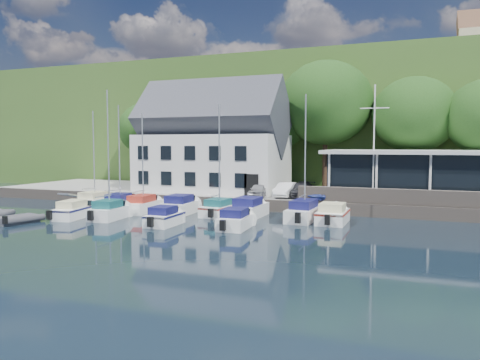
{
  "coord_description": "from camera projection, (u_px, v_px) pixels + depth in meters",
  "views": [
    {
      "loc": [
        12.16,
        -25.92,
        5.62
      ],
      "look_at": [
        -1.23,
        9.0,
        2.73
      ],
      "focal_mm": 35.0,
      "sensor_mm": 36.0,
      "label": 1
    }
  ],
  "objects": [
    {
      "name": "ground",
      "position": [
        207.0,
        235.0,
        28.9
      ],
      "size": [
        180.0,
        180.0,
        0.0
      ],
      "primitive_type": "plane",
      "color": "black",
      "rests_on": "ground"
    },
    {
      "name": "quay",
      "position": [
        283.0,
        197.0,
        45.15
      ],
      "size": [
        60.0,
        13.0,
        1.0
      ],
      "primitive_type": "cube",
      "color": "#979691",
      "rests_on": "ground"
    },
    {
      "name": "quay_face",
      "position": [
        262.0,
        205.0,
        39.1
      ],
      "size": [
        60.0,
        0.3,
        1.0
      ],
      "primitive_type": "cube",
      "color": "#6D6157",
      "rests_on": "ground"
    },
    {
      "name": "hillside",
      "position": [
        349.0,
        131.0,
        86.0
      ],
      "size": [
        160.0,
        75.0,
        16.0
      ],
      "primitive_type": "cube",
      "color": "#375821",
      "rests_on": "ground"
    },
    {
      "name": "field_patch",
      "position": [
        398.0,
        89.0,
        89.96
      ],
      "size": [
        50.0,
        30.0,
        0.3
      ],
      "primitive_type": "cube",
      "color": "#556834",
      "rests_on": "hillside"
    },
    {
      "name": "harbor_building",
      "position": [
        213.0,
        147.0,
        46.35
      ],
      "size": [
        14.4,
        8.2,
        8.7
      ],
      "primitive_type": null,
      "color": "silver",
      "rests_on": "quay"
    },
    {
      "name": "club_pavilion",
      "position": [
        404.0,
        174.0,
        39.63
      ],
      "size": [
        13.2,
        7.2,
        4.1
      ],
      "primitive_type": null,
      "color": "black",
      "rests_on": "quay"
    },
    {
      "name": "seawall",
      "position": [
        416.0,
        198.0,
        35.11
      ],
      "size": [
        18.0,
        0.5,
        1.2
      ],
      "primitive_type": "cube",
      "color": "#6D6157",
      "rests_on": "quay"
    },
    {
      "name": "gangway",
      "position": [
        86.0,
        205.0,
        43.17
      ],
      "size": [
        1.2,
        6.0,
        1.4
      ],
      "primitive_type": null,
      "color": "silver",
      "rests_on": "ground"
    },
    {
      "name": "car_silver",
      "position": [
        259.0,
        190.0,
        40.77
      ],
      "size": [
        1.64,
        3.61,
        1.2
      ],
      "primitive_type": "imported",
      "rotation": [
        0.0,
        0.0,
        0.06
      ],
      "color": "#A3A4A8",
      "rests_on": "quay"
    },
    {
      "name": "car_white",
      "position": [
        286.0,
        190.0,
        40.72
      ],
      "size": [
        1.5,
        3.93,
        1.28
      ],
      "primitive_type": "imported",
      "rotation": [
        0.0,
        0.0,
        -0.04
      ],
      "color": "silver",
      "rests_on": "quay"
    },
    {
      "name": "car_dgrey",
      "position": [
        301.0,
        190.0,
        40.87
      ],
      "size": [
        1.86,
        4.31,
        1.24
      ],
      "primitive_type": "imported",
      "rotation": [
        0.0,
        0.0,
        -0.03
      ],
      "color": "#2F3035",
      "rests_on": "quay"
    },
    {
      "name": "car_blue",
      "position": [
        323.0,
        192.0,
        39.0
      ],
      "size": [
        2.09,
        3.64,
        1.17
      ],
      "primitive_type": "imported",
      "rotation": [
        0.0,
        0.0,
        -0.23
      ],
      "color": "#2E3D8D",
      "rests_on": "quay"
    },
    {
      "name": "flagpole",
      "position": [
        374.0,
        143.0,
        37.41
      ],
      "size": [
        2.24,
        0.2,
        9.34
      ],
      "primitive_type": null,
      "color": "silver",
      "rests_on": "quay"
    },
    {
      "name": "tree_0",
      "position": [
        148.0,
        143.0,
        55.64
      ],
      "size": [
        6.99,
        6.99,
        9.56
      ],
      "primitive_type": null,
      "color": "#193710",
      "rests_on": "quay"
    },
    {
      "name": "tree_1",
      "position": [
        204.0,
        137.0,
        52.66
      ],
      "size": [
        7.96,
        7.96,
        10.88
      ],
      "primitive_type": null,
      "color": "#193710",
      "rests_on": "quay"
    },
    {
      "name": "tree_2",
      "position": [
        271.0,
        135.0,
        50.34
      ],
      "size": [
        8.11,
        8.11,
        11.09
      ],
      "primitive_type": null,
      "color": "#193710",
      "rests_on": "quay"
    },
    {
      "name": "tree_3",
      "position": [
        325.0,
        125.0,
        48.43
      ],
      "size": [
        9.66,
        9.66,
        13.2
      ],
      "primitive_type": null,
      "color": "#193710",
      "rests_on": "quay"
    },
    {
      "name": "tree_4",
      "position": [
        414.0,
        134.0,
        45.28
      ],
      "size": [
        8.13,
        8.13,
        11.11
      ],
      "primitive_type": null,
      "color": "#193710",
      "rests_on": "quay"
    },
    {
      "name": "boat_r1_0",
      "position": [
        94.0,
        158.0,
        41.04
      ],
      "size": [
        2.13,
        5.64,
        8.7
      ],
      "primitive_type": null,
      "rotation": [
        0.0,
        0.0,
        0.0
      ],
      "color": "white",
      "rests_on": "ground"
    },
    {
      "name": "boat_r1_1",
      "position": [
        119.0,
        158.0,
        39.37
      ],
      "size": [
        2.8,
        6.02,
        8.83
      ],
      "primitive_type": null,
      "rotation": [
        0.0,
        0.0,
        0.16
      ],
      "color": "white",
      "rests_on": "ground"
    },
    {
      "name": "boat_r1_2",
      "position": [
        143.0,
        159.0,
        38.31
      ],
      "size": [
        2.16,
        6.12,
        8.86
      ],
      "primitive_type": null,
      "rotation": [
        0.0,
        0.0,
        0.05
      ],
      "color": "white",
      "rests_on": "ground"
    },
    {
      "name": "boat_r1_3",
      "position": [
        181.0,
        204.0,
        37.69
      ],
      "size": [
        2.5,
        5.93,
        1.55
      ],
      "primitive_type": null,
      "rotation": [
        0.0,
        0.0,
        0.06
      ],
      "color": "white",
      "rests_on": "ground"
    },
    {
      "name": "boat_r1_4",
      "position": [
        219.0,
        163.0,
        36.34
      ],
      "size": [
        2.37,
        5.56,
        8.34
      ],
      "primitive_type": null,
      "rotation": [
        0.0,
        0.0,
        -0.09
      ],
      "color": "white",
      "rests_on": "ground"
    },
    {
      "name": "boat_r1_5",
      "position": [
        249.0,
        207.0,
        36.01
      ],
      "size": [
        2.19,
        6.08,
        1.54
      ],
      "primitive_type": null,
      "rotation": [
        0.0,
        0.0,
        0.0
      ],
      "color": "white",
      "rests_on": "ground"
    },
    {
      "name": "boat_r1_6",
      "position": [
        305.0,
        157.0,
        34.16
      ],
      "size": [
        2.29,
        7.01,
        9.4
      ],
      "primitive_type": null,
      "rotation": [
        0.0,
        0.0,
        -0.05
      ],
      "color": "white",
      "rests_on": "ground"
    },
    {
      "name": "boat_r1_7",
      "position": [
        333.0,
        213.0,
        33.22
      ],
      "size": [
        2.14,
        5.27,
        1.45
      ],
      "primitive_type": null,
      "rotation": [
        0.0,
        0.0,
        0.0
      ],
      "color": "white",
      "rests_on": "ground"
    },
    {
      "name": "boat_r2_0",
      "position": [
        74.0,
        209.0,
        35.51
      ],
      "size": [
        2.7,
        6.0,
        1.38
      ],
      "primitive_type": null,
      "rotation": [
        0.0,
        0.0,
        0.17
      ],
      "color": "white",
      "rests_on": "ground"
    },
    {
      "name": "boat_r2_1",
      "position": [
        108.0,
        160.0,
        34.67
      ],
      "size": [
        2.44,
        5.28,
        8.92
      ],
      "primitive_type": null,
      "rotation": [
        0.0,
        0.0,
        0.1
      ],
      "color": "white",
      "rests_on": "ground"
    },
    {
      "name": "boat_r2_2",
      "position": [
        164.0,
        216.0,
        32.29
      ],
      "size": [
        1.96,
        4.63,
        1.35
      ],
      "primitive_type": null,
      "rotation": [
        0.0,
        0.0,
        0.03
      ],
      "color": "white",
      "rests_on": "ground"
    },
    {
      "name": "boat_r2_3",
      "position": [
        236.0,
        218.0,
        31.09
      ],
      "size": [
        2.21,
        5.04,
        1.37
      ],
      "primitive_type": null,
      "rotation": [
        0.0,
        0.0,
        0.07
      ],
      "color": "white",
      "rests_on": "ground"
    },
    {
      "name": "dinghy_1",
      "position": [
        17.0,
        218.0,
        33.22
      ],
      "size": [
        2.64,
        3.52,
        0.73
      ],
      "primitive_type": null,
      "rotation": [
        0.0,
        0.0,
        -0.27
      ],
      "color": "#3B3B40",
      "rests_on": "ground"
    }
  ]
}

